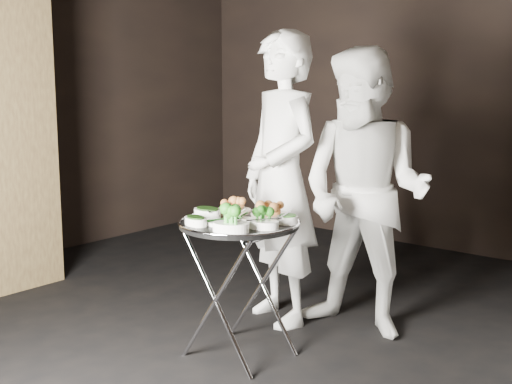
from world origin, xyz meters
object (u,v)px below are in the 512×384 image
Objects in this scene: waiter_right at (365,193)px; tray_stand at (239,283)px; waiter_left at (281,179)px; serving_tray at (239,223)px.

tray_stand is at bearing -119.16° from waiter_right.
tray_stand is at bearing -51.40° from waiter_left.
tray_stand is 1.13× the size of serving_tray.
waiter_right reaches higher than tray_stand.
serving_tray reaches higher than tray_stand.
waiter_left is at bearing -169.65° from waiter_right.
tray_stand is 0.35m from serving_tray.
serving_tray is at bearing -51.40° from waiter_left.
serving_tray is 0.68m from waiter_left.
waiter_left reaches higher than serving_tray.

